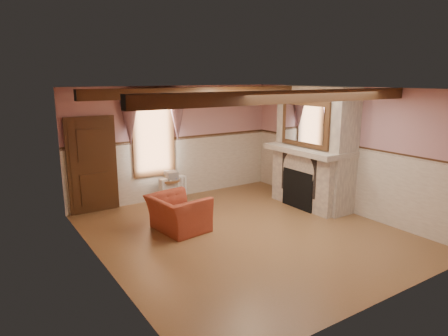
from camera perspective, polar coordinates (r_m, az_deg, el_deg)
floor at (r=7.97m, az=3.11°, el=-9.28°), size 5.50×6.00×0.01m
ceiling at (r=7.39m, az=3.38°, el=11.28°), size 5.50×6.00×0.01m
wall_back at (r=10.08m, az=-6.94°, el=3.63°), size 5.50×0.02×2.80m
wall_front at (r=5.52m, az=22.10°, el=-4.98°), size 5.50×0.02×2.80m
wall_left at (r=6.36m, az=-17.14°, el=-2.30°), size 0.02×6.00×2.80m
wall_right at (r=9.42m, az=16.85°, el=2.53°), size 0.02×6.00×2.80m
wainscot at (r=7.72m, az=3.18°, el=-4.11°), size 5.50×6.00×1.50m
chair_rail at (r=7.54m, az=3.25°, el=1.35°), size 5.50×6.00×0.08m
firebox at (r=9.49m, az=10.78°, el=-2.96°), size 0.20×0.95×0.90m
armchair at (r=8.04m, az=-6.57°, el=-6.43°), size 1.10×1.21×0.71m
side_table at (r=9.93m, az=-7.67°, el=-3.19°), size 0.63×0.63×0.55m
book_stack at (r=9.85m, az=-7.54°, el=-1.06°), size 0.28×0.34×0.20m
radiator at (r=9.95m, az=-7.30°, el=-3.00°), size 0.72×0.26×0.60m
bowl at (r=9.61m, az=11.08°, el=3.39°), size 0.32×0.32×0.08m
mantel_clock at (r=9.91m, az=9.35°, el=4.10°), size 0.14×0.24×0.20m
oil_lamp at (r=9.82m, az=9.83°, el=4.24°), size 0.11×0.11×0.28m
candle_red at (r=8.92m, az=15.62°, el=2.70°), size 0.06×0.06×0.16m
jar_yellow at (r=9.31m, az=12.92°, el=3.13°), size 0.06×0.06×0.12m
fireplace at (r=9.58m, az=12.85°, el=2.92°), size 0.85×2.00×2.80m
mantel at (r=9.46m, az=12.08°, el=2.58°), size 1.05×2.05×0.12m
overmantel_mirror at (r=9.24m, az=11.44°, el=6.20°), size 0.06×1.44×1.04m
door at (r=9.37m, az=-18.28°, el=0.19°), size 1.10×0.10×2.10m
window at (r=9.77m, az=-10.06°, el=4.72°), size 1.06×0.08×2.02m
window_drapes at (r=9.63m, az=-9.98°, el=8.20°), size 1.30×0.14×1.40m
ceiling_beam_front at (r=6.47m, az=9.80°, el=10.01°), size 5.50×0.18×0.20m
ceiling_beam_back at (r=8.38m, az=-1.60°, el=10.80°), size 5.50×0.18×0.20m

